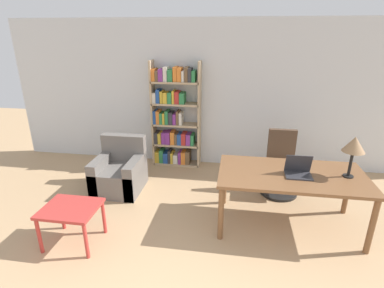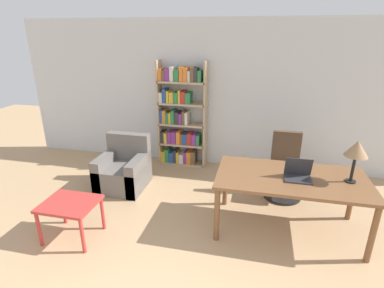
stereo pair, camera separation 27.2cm
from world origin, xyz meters
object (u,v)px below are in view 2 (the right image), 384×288
at_px(table_lamp, 357,150).
at_px(office_chair, 284,170).
at_px(bookshelf, 180,118).
at_px(side_table_blue, 70,208).
at_px(armchair, 124,171).
at_px(laptop, 298,174).
at_px(desk, 291,183).

xyz_separation_m(table_lamp, office_chair, (-0.68, 0.91, -0.75)).
relative_size(table_lamp, bookshelf, 0.26).
relative_size(side_table_blue, armchair, 0.76).
distance_m(laptop, side_table_blue, 2.83).
bearing_deg(office_chair, armchair, -173.25).
height_order(laptop, table_lamp, table_lamp).
bearing_deg(laptop, desk, 152.59).
bearing_deg(table_lamp, laptop, -175.40).
relative_size(laptop, office_chair, 0.31).
height_order(side_table_blue, armchair, armchair).
distance_m(desk, bookshelf, 2.60).
distance_m(table_lamp, office_chair, 1.36).
xyz_separation_m(laptop, table_lamp, (0.61, 0.05, 0.36)).
bearing_deg(side_table_blue, armchair, 87.80).
distance_m(desk, office_chair, 0.96).
bearing_deg(desk, side_table_blue, -163.65).
distance_m(laptop, table_lamp, 0.71).
bearing_deg(desk, table_lamp, 1.37).
height_order(desk, office_chair, office_chair).
height_order(table_lamp, office_chair, table_lamp).
relative_size(laptop, bookshelf, 0.16).
bearing_deg(bookshelf, office_chair, -23.29).
distance_m(office_chair, bookshelf, 2.13).
bearing_deg(office_chair, bookshelf, 156.71).
bearing_deg(armchair, laptop, -13.82).
xyz_separation_m(laptop, side_table_blue, (-2.70, -0.74, -0.40)).
distance_m(side_table_blue, armchair, 1.40).
height_order(laptop, armchair, laptop).
relative_size(desk, office_chair, 1.80).
relative_size(desk, table_lamp, 3.53).
relative_size(office_chair, bookshelf, 0.52).
relative_size(laptop, armchair, 0.37).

